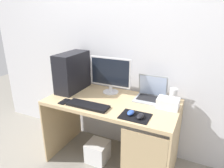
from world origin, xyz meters
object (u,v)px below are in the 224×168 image
projector (168,103)px  subwoofer (98,151)px  cell_phone (64,102)px  pc_tower (72,72)px  monitor (110,75)px  keyboard (88,105)px  speaker (173,95)px  mouse_left (131,113)px  mouse_right (140,116)px  laptop (151,95)px

projector → subwoofer: bearing=-168.9°
projector → cell_phone: bearing=-162.1°
pc_tower → subwoofer: bearing=-21.1°
pc_tower → projector: pc_tower is taller
monitor → keyboard: 0.46m
speaker → mouse_left: (-0.29, -0.44, -0.05)m
monitor → mouse_right: monitor is taller
monitor → subwoofer: bearing=-99.4°
monitor → cell_phone: 0.56m
keyboard → mouse_left: mouse_left is taller
projector → mouse_right: size_ratio=2.08×
pc_tower → subwoofer: (0.39, -0.15, -0.85)m
cell_phone → monitor: bearing=53.9°
mouse_right → projector: bearing=60.3°
monitor → laptop: (0.46, 0.02, -0.16)m
laptop → mouse_left: bearing=-99.2°
laptop → speaker: 0.22m
keyboard → mouse_right: 0.53m
cell_phone → mouse_right: bearing=0.7°
speaker → keyboard: size_ratio=0.34×
monitor → projector: monitor is taller
monitor → mouse_right: 0.66m
speaker → keyboard: 0.85m
cell_phone → subwoofer: cell_phone is taller
pc_tower → mouse_right: size_ratio=4.67×
keyboard → mouse_left: 0.43m
speaker → projector: speaker is taller
speaker → mouse_right: bearing=-112.6°
projector → subwoofer: projector is taller
monitor → laptop: 0.48m
subwoofer → mouse_right: bearing=-17.5°
mouse_right → keyboard: bearing=179.5°
speaker → subwoofer: (-0.72, -0.30, -0.71)m
mouse_left → cell_phone: size_ratio=0.74×
laptop → cell_phone: laptop is taller
laptop → pc_tower: bearing=-172.1°
mouse_right → mouse_left: bearing=165.3°
monitor → cell_phone: monitor is taller
pc_tower → cell_phone: 0.41m
laptop → keyboard: 0.66m
laptop → mouse_right: size_ratio=3.16×
pc_tower → keyboard: size_ratio=1.07×
mouse_left → mouse_right: size_ratio=1.00×
monitor → subwoofer: 0.89m
speaker → keyboard: bearing=-147.5°
projector → mouse_right: projector is taller
monitor → cell_phone: bearing=-126.1°
keyboard → cell_phone: size_ratio=3.23×
pc_tower → cell_phone: size_ratio=3.45×
monitor → keyboard: monitor is taller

